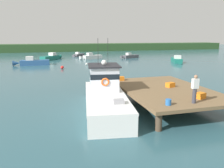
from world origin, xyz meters
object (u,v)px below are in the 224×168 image
Objects in this scene: bait_bucket at (168,102)px; moored_boat_far_left at (32,62)px; moored_boat_mid_harbor at (51,57)px; moored_boat_off_the_point at (130,56)px; crate_stack_mid_dock at (120,78)px; mooring_buoy_inshore at (87,64)px; deckhand_by_the_boat at (195,88)px; moored_boat_far_right at (177,60)px; moored_boat_outer_mooring at (91,57)px; crate_single_by_cleat at (170,85)px; moored_boat_near_channel at (78,55)px; crate_single_far at (200,96)px; mooring_buoy_channel_marker at (62,67)px; main_fishing_boat at (105,95)px.

moored_boat_far_left is at bearing 107.55° from bait_bucket.
moored_boat_mid_harbor is 1.09× the size of moored_boat_off_the_point.
crate_stack_mid_dock is 19.92m from mooring_buoy_inshore.
deckhand_by_the_boat is 0.29× the size of moored_boat_far_right.
deckhand_by_the_boat is at bearing -78.53° from moored_boat_mid_harbor.
deckhand_by_the_boat is at bearing -69.74° from moored_boat_far_left.
moored_boat_outer_mooring is 14.05× the size of mooring_buoy_inshore.
moored_boat_outer_mooring is (0.02, 33.99, -0.90)m from crate_single_by_cleat.
crate_single_by_cleat reaches higher than moored_boat_near_channel.
crate_single_far is at bearing -119.03° from moored_boat_far_right.
moored_boat_far_left is at bearing 164.05° from mooring_buoy_inshore.
crate_single_by_cleat is at bearing -104.86° from moored_boat_off_the_point.
moored_boat_near_channel is 9.95× the size of mooring_buoy_inshore.
moored_boat_mid_harbor is 8.61m from moored_boat_outer_mooring.
crate_single_far is 1.56× the size of mooring_buoy_inshore.
moored_boat_mid_harbor is (-8.58, 34.55, -0.86)m from crate_single_by_cleat.
crate_stack_mid_dock is 17.18m from mooring_buoy_channel_marker.
crate_stack_mid_dock is at bearing 129.90° from crate_single_by_cleat.
crate_single_by_cleat is at bearing -87.12° from moored_boat_near_channel.
crate_single_by_cleat is 34.50m from moored_boat_off_the_point.
moored_boat_far_left reaches higher than moored_boat_near_channel.
moored_boat_far_right is 17.28m from mooring_buoy_inshore.
deckhand_by_the_boat is (-0.98, -0.74, 0.69)m from crate_single_far.
moored_boat_near_channel is (3.03, 40.90, -0.63)m from main_fishing_boat.
moored_boat_outer_mooring reaches higher than moored_boat_near_channel.
moored_boat_mid_harbor is 0.98× the size of moored_boat_outer_mooring.
crate_single_far is (5.30, -3.07, 0.37)m from main_fishing_boat.
moored_boat_far_left is 9.44m from mooring_buoy_inshore.
main_fishing_boat is 34.51m from moored_boat_outer_mooring.
moored_boat_outer_mooring is (5.10, 34.12, -0.54)m from main_fishing_boat.
moored_boat_far_right is at bearing -37.94° from moored_boat_outer_mooring.
moored_boat_far_left reaches higher than mooring_buoy_inshore.
moored_boat_far_left is 26.53m from moored_boat_far_right.
moored_boat_near_channel is at bearing 43.61° from moored_boat_mid_harbor.
bait_bucket is 24.39m from mooring_buoy_channel_marker.
moored_boat_mid_harbor reaches higher than moored_boat_near_channel.
moored_boat_far_left is 14.31m from moored_boat_outer_mooring.
deckhand_by_the_boat is at bearing -85.93° from mooring_buoy_inshore.
moored_boat_near_channel is at bearing 92.95° from crate_single_far.
crate_stack_mid_dock is 32.15m from moored_boat_off_the_point.
deckhand_by_the_boat is (2.08, -7.34, 0.69)m from crate_stack_mid_dock.
crate_stack_mid_dock is 31.69m from moored_boat_mid_harbor.
main_fishing_boat is 23.55m from mooring_buoy_inshore.
crate_single_by_cleat is 21.25m from mooring_buoy_channel_marker.
moored_boat_mid_harbor is (-7.81, 38.49, -1.54)m from deckhand_by_the_boat.
moored_boat_near_channel is (-2.05, 40.77, -0.99)m from crate_single_by_cleat.
bait_bucket is 0.09× the size of moored_boat_near_channel.
moored_boat_outer_mooring is at bearing 86.41° from bait_bucket.
mooring_buoy_inshore is at bearing 90.73° from bait_bucket.
mooring_buoy_channel_marker is (4.77, -5.84, -0.28)m from moored_boat_far_left.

